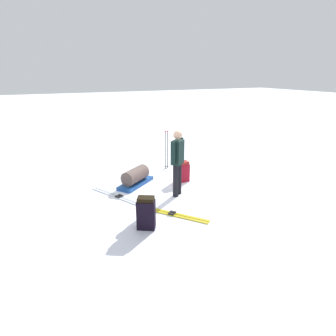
# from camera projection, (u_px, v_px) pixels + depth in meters

# --- Properties ---
(ground_plane) EXTENTS (80.00, 80.00, 0.00)m
(ground_plane) POSITION_uv_depth(u_px,v_px,m) (168.00, 193.00, 7.49)
(ground_plane) COLOR white
(skier_standing) EXTENTS (0.47, 0.39, 1.70)m
(skier_standing) POSITION_uv_depth(u_px,v_px,m) (177.00, 160.00, 7.08)
(skier_standing) COLOR black
(skier_standing) RESTS_ON ground_plane
(ski_pair_near) EXTENTS (1.04, 1.79, 0.05)m
(ski_pair_near) POSITION_uv_depth(u_px,v_px,m) (119.00, 197.00, 7.23)
(ski_pair_near) COLOR silver
(ski_pair_near) RESTS_ON ground_plane
(ski_pair_far) EXTENTS (1.23, 1.46, 0.05)m
(ski_pair_far) POSITION_uv_depth(u_px,v_px,m) (172.00, 214.00, 6.36)
(ski_pair_far) COLOR gold
(ski_pair_far) RESTS_ON ground_plane
(backpack_large_dark) EXTENTS (0.36, 0.24, 0.60)m
(backpack_large_dark) POSITION_uv_depth(u_px,v_px,m) (182.00, 172.00, 8.21)
(backpack_large_dark) COLOR maroon
(backpack_large_dark) RESTS_ON ground_plane
(backpack_bright) EXTENTS (0.44, 0.39, 0.69)m
(backpack_bright) POSITION_uv_depth(u_px,v_px,m) (146.00, 213.00, 5.71)
(backpack_bright) COLOR black
(backpack_bright) RESTS_ON ground_plane
(ski_poles_planted_near) EXTENTS (0.16, 0.10, 1.26)m
(ski_poles_planted_near) POSITION_uv_depth(u_px,v_px,m) (166.00, 148.00, 9.20)
(ski_poles_planted_near) COLOR black
(ski_poles_planted_near) RESTS_ON ground_plane
(gear_sled) EXTENTS (1.24, 1.09, 0.49)m
(gear_sled) POSITION_uv_depth(u_px,v_px,m) (135.00, 177.00, 7.97)
(gear_sled) COLOR #1A4896
(gear_sled) RESTS_ON ground_plane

